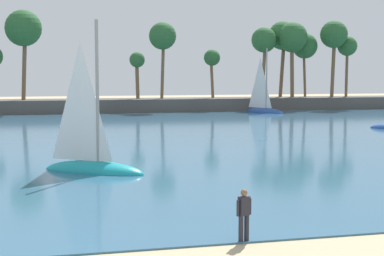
# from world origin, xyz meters

# --- Properties ---
(sea) EXTENTS (220.00, 102.10, 0.06)m
(sea) POSITION_xyz_m (0.00, 59.45, 0.03)
(sea) COLOR #33607F
(sea) RESTS_ON ground
(palm_headland) EXTENTS (104.59, 6.94, 13.42)m
(palm_headland) POSITION_xyz_m (4.51, 70.52, 4.32)
(palm_headland) COLOR #514C47
(palm_headland) RESTS_ON ground
(person_at_waterline) EXTENTS (0.52, 0.30, 1.67)m
(person_at_waterline) POSITION_xyz_m (2.53, 8.52, 0.89)
(person_at_waterline) COLOR #23232D
(person_at_waterline) RESTS_ON ground
(sailboat_near_shore) EXTENTS (4.77, 6.37, 9.09)m
(sailboat_near_shore) POSITION_xyz_m (24.05, 64.21, 0.88)
(sailboat_near_shore) COLOR #234793
(sailboat_near_shore) RESTS_ON sea
(sailboat_toward_headland) EXTENTS (5.77, 4.77, 8.44)m
(sailboat_toward_headland) POSITION_xyz_m (-1.19, 22.33, 0.82)
(sailboat_toward_headland) COLOR teal
(sailboat_toward_headland) RESTS_ON sea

